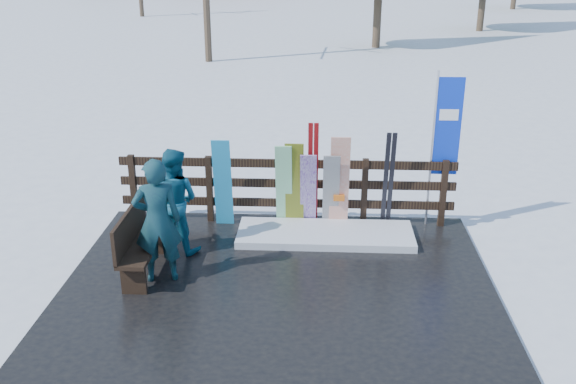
# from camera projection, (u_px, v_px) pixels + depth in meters

# --- Properties ---
(ground) EXTENTS (700.00, 700.00, 0.00)m
(ground) POSITION_uv_depth(u_px,v_px,m) (278.00, 291.00, 8.93)
(ground) COLOR white
(ground) RESTS_ON ground
(deck) EXTENTS (6.00, 5.00, 0.08)m
(deck) POSITION_uv_depth(u_px,v_px,m) (278.00, 289.00, 8.91)
(deck) COLOR black
(deck) RESTS_ON ground
(fence) EXTENTS (5.60, 0.10, 1.15)m
(fence) POSITION_uv_depth(u_px,v_px,m) (286.00, 186.00, 10.70)
(fence) COLOR black
(fence) RESTS_ON deck
(snow_patch) EXTENTS (2.82, 1.00, 0.12)m
(snow_patch) POSITION_uv_depth(u_px,v_px,m) (325.00, 234.00, 10.33)
(snow_patch) COLOR white
(snow_patch) RESTS_ON deck
(bench) EXTENTS (0.40, 1.50, 0.97)m
(bench) POSITION_uv_depth(u_px,v_px,m) (138.00, 240.00, 9.10)
(bench) COLOR black
(bench) RESTS_ON deck
(snowboard_0) EXTENTS (0.30, 0.24, 1.53)m
(snowboard_0) POSITION_uv_depth(u_px,v_px,m) (223.00, 183.00, 10.51)
(snowboard_0) COLOR #2395CA
(snowboard_0) RESTS_ON deck
(snowboard_1) EXTENTS (0.27, 0.38, 1.47)m
(snowboard_1) POSITION_uv_depth(u_px,v_px,m) (284.00, 186.00, 10.47)
(snowboard_1) COLOR white
(snowboard_1) RESTS_ON deck
(snowboard_2) EXTENTS (0.30, 0.34, 1.51)m
(snowboard_2) POSITION_uv_depth(u_px,v_px,m) (294.00, 185.00, 10.45)
(snowboard_2) COLOR #C3D21D
(snowboard_2) RESTS_ON deck
(snowboard_3) EXTENTS (0.26, 0.40, 1.34)m
(snowboard_3) POSITION_uv_depth(u_px,v_px,m) (308.00, 190.00, 10.47)
(snowboard_3) COLOR silver
(snowboard_3) RESTS_ON deck
(snowboard_4) EXTENTS (0.27, 0.36, 1.32)m
(snowboard_4) POSITION_uv_depth(u_px,v_px,m) (331.00, 191.00, 10.46)
(snowboard_4) COLOR black
(snowboard_4) RESTS_ON deck
(snowboard_5) EXTENTS (0.31, 0.30, 1.62)m
(snowboard_5) POSITION_uv_depth(u_px,v_px,m) (339.00, 183.00, 10.40)
(snowboard_5) COLOR white
(snowboard_5) RESTS_ON deck
(ski_pair_a) EXTENTS (0.16, 0.35, 1.83)m
(ski_pair_a) POSITION_uv_depth(u_px,v_px,m) (313.00, 175.00, 10.45)
(ski_pair_a) COLOR maroon
(ski_pair_a) RESTS_ON deck
(ski_pair_b) EXTENTS (0.17, 0.30, 1.69)m
(ski_pair_b) POSITION_uv_depth(u_px,v_px,m) (388.00, 180.00, 10.41)
(ski_pair_b) COLOR black
(ski_pair_b) RESTS_ON deck
(rental_flag) EXTENTS (0.45, 0.04, 2.60)m
(rental_flag) POSITION_uv_depth(u_px,v_px,m) (444.00, 133.00, 10.28)
(rental_flag) COLOR silver
(rental_flag) RESTS_ON deck
(person_front) EXTENTS (0.74, 0.57, 1.80)m
(person_front) POSITION_uv_depth(u_px,v_px,m) (157.00, 221.00, 8.78)
(person_front) COLOR #19524B
(person_front) RESTS_ON deck
(person_back) EXTENTS (0.93, 0.81, 1.64)m
(person_back) POSITION_uv_depth(u_px,v_px,m) (174.00, 201.00, 9.67)
(person_back) COLOR #14546E
(person_back) RESTS_ON deck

